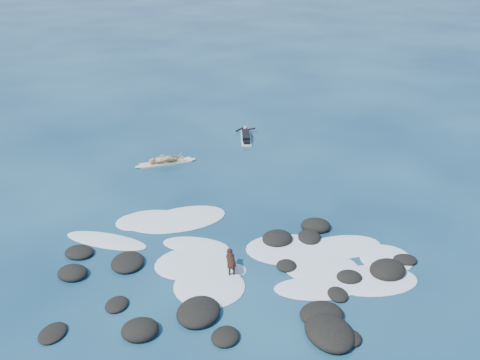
{
  "coord_description": "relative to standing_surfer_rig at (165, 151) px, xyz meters",
  "views": [
    {
      "loc": [
        0.72,
        -17.01,
        11.3
      ],
      "look_at": [
        1.06,
        4.0,
        0.9
      ],
      "focal_mm": 40.0,
      "sensor_mm": 36.0,
      "label": 1
    }
  ],
  "objects": [
    {
      "name": "dog",
      "position": [
        3.3,
        -9.24,
        -0.22
      ],
      "size": [
        0.37,
        1.16,
        0.74
      ],
      "rotation": [
        0.0,
        0.0,
        1.68
      ],
      "color": "black",
      "rests_on": "ground"
    },
    {
      "name": "ground",
      "position": [
        2.65,
        -7.75,
        -0.71
      ],
      "size": [
        160.0,
        160.0,
        0.0
      ],
      "primitive_type": "plane",
      "color": "#0A2642",
      "rests_on": "ground"
    },
    {
      "name": "paddling_surfer_rig",
      "position": [
        4.16,
        3.36,
        -0.56
      ],
      "size": [
        1.18,
        2.61,
        0.45
      ],
      "rotation": [
        0.0,
        0.0,
        1.58
      ],
      "color": "white",
      "rests_on": "ground"
    },
    {
      "name": "standing_surfer_rig",
      "position": [
        0.0,
        0.0,
        0.0
      ],
      "size": [
        3.09,
        1.34,
        1.8
      ],
      "rotation": [
        0.0,
        0.0,
        0.32
      ],
      "color": "beige",
      "rests_on": "ground"
    },
    {
      "name": "breaking_foam",
      "position": [
        3.9,
        -8.04,
        -0.7
      ],
      "size": [
        13.34,
        7.57,
        0.12
      ],
      "color": "white",
      "rests_on": "ground"
    },
    {
      "name": "reef_rocks",
      "position": [
        4.21,
        -10.26,
        -0.6
      ],
      "size": [
        13.07,
        7.75,
        0.57
      ],
      "color": "black",
      "rests_on": "ground"
    }
  ]
}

